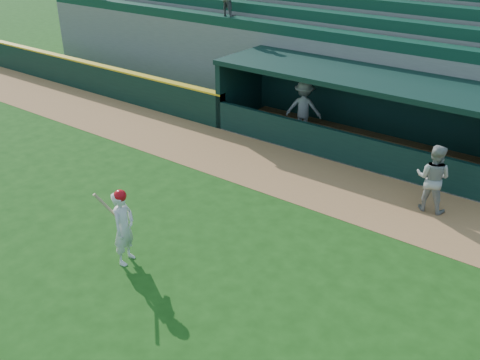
% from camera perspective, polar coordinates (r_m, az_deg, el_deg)
% --- Properties ---
extents(ground, '(120.00, 120.00, 0.00)m').
position_cam_1_polar(ground, '(12.04, -4.65, -8.29)').
color(ground, '#174210').
rests_on(ground, ground).
extents(warning_track, '(40.00, 3.00, 0.01)m').
position_cam_1_polar(warning_track, '(15.49, 7.39, 0.11)').
color(warning_track, '#99683D').
rests_on(warning_track, ground).
extents(field_wall_left, '(15.50, 0.30, 1.20)m').
position_cam_1_polar(field_wall_left, '(24.27, -16.50, 10.65)').
color(field_wall_left, black).
rests_on(field_wall_left, ground).
extents(wall_stripe_left, '(15.50, 0.32, 0.06)m').
position_cam_1_polar(wall_stripe_left, '(24.11, -16.70, 12.09)').
color(wall_stripe_left, gold).
rests_on(wall_stripe_left, field_wall_left).
extents(dugout_player_front, '(0.90, 0.72, 1.79)m').
position_cam_1_polar(dugout_player_front, '(14.27, 19.88, 0.19)').
color(dugout_player_front, gray).
rests_on(dugout_player_front, ground).
extents(dugout_player_inside, '(1.38, 1.07, 1.87)m').
position_cam_1_polar(dugout_player_inside, '(18.36, 6.81, 7.63)').
color(dugout_player_inside, gray).
rests_on(dugout_player_inside, ground).
extents(dugout, '(9.40, 2.80, 2.46)m').
position_cam_1_polar(dugout, '(17.55, 12.85, 7.70)').
color(dugout, slate).
rests_on(dugout, ground).
extents(stands, '(34.50, 6.25, 7.05)m').
position_cam_1_polar(stands, '(21.39, 18.57, 13.28)').
color(stands, slate).
rests_on(stands, ground).
extents(batter_at_plate, '(0.61, 0.81, 1.78)m').
position_cam_1_polar(batter_at_plate, '(11.70, -12.33, -4.85)').
color(batter_at_plate, silver).
rests_on(batter_at_plate, ground).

